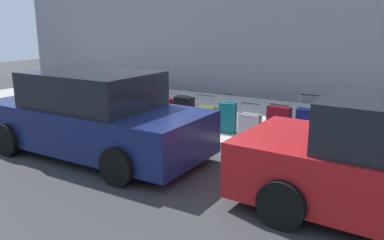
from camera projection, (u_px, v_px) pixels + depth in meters
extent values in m
plane|color=#333335|center=(182.00, 142.00, 8.53)|extent=(40.00, 40.00, 0.00)
cube|color=#9E9B93|center=(232.00, 116.00, 10.59)|extent=(18.00, 5.00, 0.14)
cylinder|color=black|center=(383.00, 156.00, 7.13)|extent=(0.04, 0.02, 0.04)
cube|color=black|center=(364.00, 136.00, 7.34)|extent=(0.45, 0.20, 0.64)
cube|color=black|center=(364.00, 136.00, 7.34)|extent=(0.45, 0.05, 0.65)
cylinder|color=gray|center=(377.00, 114.00, 7.13)|extent=(0.02, 0.02, 0.25)
cylinder|color=gray|center=(355.00, 112.00, 7.33)|extent=(0.02, 0.02, 0.25)
cylinder|color=black|center=(367.00, 107.00, 7.20)|extent=(0.38, 0.04, 0.02)
cylinder|color=black|center=(373.00, 153.00, 7.31)|extent=(0.04, 0.02, 0.04)
cylinder|color=black|center=(351.00, 150.00, 7.51)|extent=(0.04, 0.02, 0.04)
cube|color=red|center=(334.00, 134.00, 7.58)|extent=(0.38, 0.24, 0.59)
cube|color=black|center=(334.00, 134.00, 7.58)|extent=(0.38, 0.06, 0.60)
cylinder|color=gray|center=(344.00, 115.00, 7.40)|extent=(0.02, 0.02, 0.21)
cylinder|color=gray|center=(327.00, 113.00, 7.57)|extent=(0.02, 0.02, 0.21)
cylinder|color=black|center=(336.00, 109.00, 7.46)|extent=(0.31, 0.04, 0.02)
cylinder|color=black|center=(341.00, 149.00, 7.56)|extent=(0.05, 0.02, 0.04)
cylinder|color=black|center=(324.00, 146.00, 7.73)|extent=(0.05, 0.02, 0.04)
cube|color=navy|center=(307.00, 127.00, 7.85)|extent=(0.44, 0.26, 0.73)
cube|color=black|center=(307.00, 127.00, 7.85)|extent=(0.44, 0.06, 0.74)
cylinder|color=gray|center=(318.00, 103.00, 7.64)|extent=(0.02, 0.02, 0.28)
cylinder|color=gray|center=(299.00, 101.00, 7.82)|extent=(0.02, 0.02, 0.28)
cylinder|color=black|center=(309.00, 95.00, 7.70)|extent=(0.37, 0.04, 0.02)
cylinder|color=black|center=(315.00, 144.00, 7.85)|extent=(0.04, 0.02, 0.04)
cylinder|color=black|center=(296.00, 141.00, 8.03)|extent=(0.04, 0.02, 0.04)
cube|color=maroon|center=(279.00, 123.00, 8.15)|extent=(0.51, 0.24, 0.71)
cube|color=black|center=(279.00, 123.00, 8.15)|extent=(0.50, 0.08, 0.72)
cylinder|color=gray|center=(290.00, 107.00, 7.93)|extent=(0.02, 0.02, 0.04)
cylinder|color=gray|center=(270.00, 105.00, 8.18)|extent=(0.02, 0.02, 0.04)
cylinder|color=black|center=(280.00, 105.00, 8.05)|extent=(0.43, 0.06, 0.02)
cylinder|color=black|center=(288.00, 140.00, 8.10)|extent=(0.05, 0.02, 0.04)
cylinder|color=black|center=(268.00, 137.00, 8.35)|extent=(0.05, 0.02, 0.04)
cube|color=#9EA0A8|center=(250.00, 125.00, 8.40)|extent=(0.48, 0.22, 0.50)
cube|color=black|center=(250.00, 125.00, 8.40)|extent=(0.49, 0.05, 0.51)
cylinder|color=gray|center=(259.00, 110.00, 8.20)|extent=(0.02, 0.02, 0.23)
cylinder|color=gray|center=(241.00, 108.00, 8.42)|extent=(0.02, 0.02, 0.23)
cylinder|color=black|center=(250.00, 103.00, 8.28)|extent=(0.42, 0.04, 0.02)
cylinder|color=black|center=(258.00, 137.00, 8.34)|extent=(0.04, 0.02, 0.04)
cylinder|color=black|center=(240.00, 134.00, 8.57)|extent=(0.04, 0.02, 0.04)
cube|color=#0F606B|center=(228.00, 118.00, 8.69)|extent=(0.38, 0.26, 0.68)
cube|color=black|center=(228.00, 118.00, 8.69)|extent=(0.37, 0.07, 0.70)
cylinder|color=gray|center=(235.00, 99.00, 8.52)|extent=(0.02, 0.02, 0.19)
cylinder|color=gray|center=(222.00, 98.00, 8.65)|extent=(0.02, 0.02, 0.19)
cylinder|color=black|center=(228.00, 94.00, 8.56)|extent=(0.30, 0.05, 0.02)
cylinder|color=black|center=(234.00, 132.00, 8.70)|extent=(0.05, 0.02, 0.04)
cylinder|color=black|center=(221.00, 131.00, 8.83)|extent=(0.05, 0.02, 0.04)
cube|color=#59601E|center=(206.00, 118.00, 8.99)|extent=(0.48, 0.26, 0.53)
cube|color=black|center=(206.00, 118.00, 8.99)|extent=(0.49, 0.06, 0.54)
cylinder|color=gray|center=(215.00, 102.00, 8.78)|extent=(0.02, 0.02, 0.27)
cylinder|color=gray|center=(199.00, 100.00, 9.00)|extent=(0.02, 0.02, 0.27)
cylinder|color=black|center=(207.00, 95.00, 8.86)|extent=(0.42, 0.03, 0.02)
cylinder|color=black|center=(214.00, 129.00, 8.94)|extent=(0.04, 0.02, 0.04)
cylinder|color=black|center=(199.00, 127.00, 9.16)|extent=(0.04, 0.02, 0.04)
cube|color=black|center=(184.00, 111.00, 9.24)|extent=(0.48, 0.28, 0.71)
cube|color=black|center=(184.00, 111.00, 9.24)|extent=(0.47, 0.08, 0.72)
cylinder|color=gray|center=(191.00, 97.00, 9.04)|extent=(0.02, 0.02, 0.04)
cylinder|color=gray|center=(177.00, 95.00, 9.27)|extent=(0.02, 0.02, 0.04)
cylinder|color=black|center=(184.00, 95.00, 9.15)|extent=(0.40, 0.06, 0.02)
cylinder|color=black|center=(191.00, 126.00, 9.21)|extent=(0.05, 0.02, 0.04)
cylinder|color=black|center=(177.00, 124.00, 9.44)|extent=(0.05, 0.02, 0.04)
cube|color=red|center=(164.00, 111.00, 9.55)|extent=(0.45, 0.24, 0.61)
cube|color=black|center=(164.00, 111.00, 9.55)|extent=(0.45, 0.07, 0.63)
cylinder|color=gray|center=(170.00, 98.00, 9.37)|extent=(0.02, 0.02, 0.04)
cylinder|color=gray|center=(158.00, 97.00, 9.58)|extent=(0.02, 0.02, 0.04)
cylinder|color=black|center=(164.00, 97.00, 9.47)|extent=(0.38, 0.05, 0.02)
cylinder|color=black|center=(171.00, 123.00, 9.51)|extent=(0.05, 0.02, 0.04)
cylinder|color=black|center=(159.00, 121.00, 9.73)|extent=(0.05, 0.02, 0.04)
cube|color=navy|center=(146.00, 105.00, 9.87)|extent=(0.49, 0.21, 0.75)
cube|color=black|center=(146.00, 105.00, 9.87)|extent=(0.50, 0.05, 0.77)
cylinder|color=gray|center=(153.00, 86.00, 9.64)|extent=(0.02, 0.02, 0.27)
cylinder|color=gray|center=(139.00, 84.00, 9.85)|extent=(0.02, 0.02, 0.27)
cylinder|color=black|center=(146.00, 80.00, 9.71)|extent=(0.43, 0.03, 0.02)
cylinder|color=black|center=(154.00, 120.00, 9.85)|extent=(0.04, 0.02, 0.04)
cylinder|color=black|center=(140.00, 118.00, 10.06)|extent=(0.04, 0.02, 0.04)
cylinder|color=red|center=(116.00, 103.00, 10.33)|extent=(0.20, 0.20, 0.66)
sphere|color=red|center=(115.00, 89.00, 10.24)|extent=(0.21, 0.21, 0.21)
cylinder|color=red|center=(112.00, 101.00, 10.40)|extent=(0.09, 0.10, 0.09)
cylinder|color=red|center=(120.00, 102.00, 10.25)|extent=(0.09, 0.10, 0.09)
cylinder|color=#333338|center=(92.00, 99.00, 10.55)|extent=(0.13, 0.13, 0.79)
cylinder|color=black|center=(282.00, 204.00, 4.90)|extent=(0.65, 0.25, 0.64)
cylinder|color=black|center=(325.00, 161.00, 6.43)|extent=(0.65, 0.25, 0.64)
cube|color=#141E4C|center=(95.00, 126.00, 7.62)|extent=(4.57, 1.85, 0.80)
cube|color=black|center=(92.00, 89.00, 7.44)|extent=(2.38, 1.70, 0.66)
cylinder|color=black|center=(8.00, 139.00, 7.62)|extent=(0.64, 0.22, 0.64)
cylinder|color=black|center=(80.00, 120.00, 9.17)|extent=(0.64, 0.22, 0.64)
cylinder|color=black|center=(118.00, 166.00, 6.20)|extent=(0.64, 0.22, 0.64)
cylinder|color=black|center=(181.00, 137.00, 7.75)|extent=(0.64, 0.22, 0.64)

